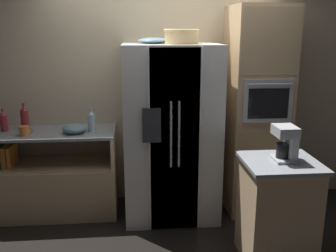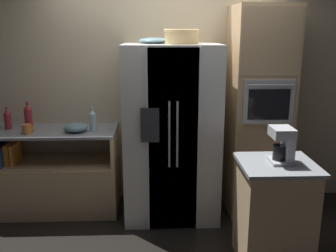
{
  "view_description": "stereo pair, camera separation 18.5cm",
  "coord_description": "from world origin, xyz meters",
  "px_view_note": "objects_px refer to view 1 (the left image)",
  "views": [
    {
      "loc": [
        -0.29,
        -3.76,
        1.96
      ],
      "look_at": [
        0.04,
        -0.07,
        1.01
      ],
      "focal_mm": 40.0,
      "sensor_mm": 36.0,
      "label": 1
    },
    {
      "loc": [
        -0.11,
        -3.77,
        1.96
      ],
      "look_at": [
        0.04,
        -0.07,
        1.01
      ],
      "focal_mm": 40.0,
      "sensor_mm": 36.0,
      "label": 2
    }
  ],
  "objects_px": {
    "wall_oven": "(255,111)",
    "bottle_tall": "(25,118)",
    "wicker_basket": "(181,36)",
    "coffee_maker": "(287,142)",
    "bottle_wide": "(91,121)",
    "mug": "(25,131)",
    "fruit_bowl": "(153,41)",
    "bottle_short": "(4,121)",
    "refrigerator": "(171,132)",
    "mixing_bowl": "(74,128)"
  },
  "relations": [
    {
      "from": "fruit_bowl",
      "to": "bottle_short",
      "type": "distance_m",
      "value": 1.78
    },
    {
      "from": "bottle_tall",
      "to": "mug",
      "type": "relative_size",
      "value": 2.16
    },
    {
      "from": "fruit_bowl",
      "to": "bottle_wide",
      "type": "distance_m",
      "value": 1.05
    },
    {
      "from": "bottle_short",
      "to": "mug",
      "type": "height_order",
      "value": "bottle_short"
    },
    {
      "from": "bottle_wide",
      "to": "wicker_basket",
      "type": "bearing_deg",
      "value": -8.65
    },
    {
      "from": "bottle_short",
      "to": "bottle_wide",
      "type": "height_order",
      "value": "bottle_wide"
    },
    {
      "from": "wall_oven",
      "to": "bottle_tall",
      "type": "xyz_separation_m",
      "value": [
        -2.47,
        0.15,
        -0.05
      ]
    },
    {
      "from": "bottle_tall",
      "to": "bottle_short",
      "type": "bearing_deg",
      "value": -165.54
    },
    {
      "from": "wicker_basket",
      "to": "bottle_wide",
      "type": "xyz_separation_m",
      "value": [
        -0.92,
        0.14,
        -0.87
      ]
    },
    {
      "from": "wall_oven",
      "to": "mug",
      "type": "bearing_deg",
      "value": -177.69
    },
    {
      "from": "bottle_tall",
      "to": "bottle_wide",
      "type": "bearing_deg",
      "value": -12.3
    },
    {
      "from": "fruit_bowl",
      "to": "coffee_maker",
      "type": "distance_m",
      "value": 1.64
    },
    {
      "from": "bottle_short",
      "to": "bottle_wide",
      "type": "distance_m",
      "value": 0.93
    },
    {
      "from": "bottle_tall",
      "to": "coffee_maker",
      "type": "relative_size",
      "value": 0.98
    },
    {
      "from": "refrigerator",
      "to": "bottle_wide",
      "type": "relative_size",
      "value": 7.22
    },
    {
      "from": "bottle_tall",
      "to": "bottle_wide",
      "type": "relative_size",
      "value": 1.13
    },
    {
      "from": "wicker_basket",
      "to": "bottle_tall",
      "type": "bearing_deg",
      "value": 169.73
    },
    {
      "from": "wicker_basket",
      "to": "mug",
      "type": "distance_m",
      "value": 1.83
    },
    {
      "from": "coffee_maker",
      "to": "bottle_short",
      "type": "bearing_deg",
      "value": 156.81
    },
    {
      "from": "bottle_tall",
      "to": "wicker_basket",
      "type": "bearing_deg",
      "value": -10.27
    },
    {
      "from": "wicker_basket",
      "to": "refrigerator",
      "type": "bearing_deg",
      "value": 139.72
    },
    {
      "from": "wall_oven",
      "to": "bottle_wide",
      "type": "xyz_separation_m",
      "value": [
        -1.75,
        -0.01,
        -0.07
      ]
    },
    {
      "from": "refrigerator",
      "to": "fruit_bowl",
      "type": "bearing_deg",
      "value": 162.71
    },
    {
      "from": "fruit_bowl",
      "to": "refrigerator",
      "type": "bearing_deg",
      "value": -17.29
    },
    {
      "from": "fruit_bowl",
      "to": "coffee_maker",
      "type": "relative_size",
      "value": 1.06
    },
    {
      "from": "wicker_basket",
      "to": "bottle_short",
      "type": "bearing_deg",
      "value": 172.44
    },
    {
      "from": "wicker_basket",
      "to": "coffee_maker",
      "type": "height_order",
      "value": "wicker_basket"
    },
    {
      "from": "mug",
      "to": "refrigerator",
      "type": "bearing_deg",
      "value": 1.16
    },
    {
      "from": "bottle_wide",
      "to": "mixing_bowl",
      "type": "distance_m",
      "value": 0.19
    },
    {
      "from": "mug",
      "to": "coffee_maker",
      "type": "distance_m",
      "value": 2.53
    },
    {
      "from": "mixing_bowl",
      "to": "mug",
      "type": "bearing_deg",
      "value": -173.44
    },
    {
      "from": "bottle_short",
      "to": "fruit_bowl",
      "type": "bearing_deg",
      "value": -4.04
    },
    {
      "from": "refrigerator",
      "to": "bottle_tall",
      "type": "xyz_separation_m",
      "value": [
        -1.55,
        0.22,
        0.14
      ]
    },
    {
      "from": "mixing_bowl",
      "to": "refrigerator",
      "type": "bearing_deg",
      "value": -1.46
    },
    {
      "from": "fruit_bowl",
      "to": "bottle_tall",
      "type": "relative_size",
      "value": 1.08
    },
    {
      "from": "mug",
      "to": "mixing_bowl",
      "type": "height_order",
      "value": "mug"
    },
    {
      "from": "coffee_maker",
      "to": "mug",
      "type": "bearing_deg",
      "value": 158.52
    },
    {
      "from": "wall_oven",
      "to": "coffee_maker",
      "type": "xyz_separation_m",
      "value": [
        -0.06,
        -1.02,
        -0.03
      ]
    },
    {
      "from": "fruit_bowl",
      "to": "bottle_short",
      "type": "height_order",
      "value": "fruit_bowl"
    },
    {
      "from": "bottle_tall",
      "to": "bottle_short",
      "type": "relative_size",
      "value": 1.2
    },
    {
      "from": "wall_oven",
      "to": "bottle_short",
      "type": "xyz_separation_m",
      "value": [
        -2.67,
        0.1,
        -0.07
      ]
    },
    {
      "from": "wall_oven",
      "to": "fruit_bowl",
      "type": "distance_m",
      "value": 1.33
    },
    {
      "from": "fruit_bowl",
      "to": "mug",
      "type": "relative_size",
      "value": 2.33
    },
    {
      "from": "wicker_basket",
      "to": "bottle_short",
      "type": "xyz_separation_m",
      "value": [
        -1.84,
        0.24,
        -0.87
      ]
    },
    {
      "from": "bottle_wide",
      "to": "coffee_maker",
      "type": "relative_size",
      "value": 0.87
    },
    {
      "from": "fruit_bowl",
      "to": "bottle_tall",
      "type": "xyz_separation_m",
      "value": [
        -1.37,
        0.16,
        -0.8
      ]
    },
    {
      "from": "wicker_basket",
      "to": "mixing_bowl",
      "type": "height_order",
      "value": "wicker_basket"
    },
    {
      "from": "refrigerator",
      "to": "mixing_bowl",
      "type": "distance_m",
      "value": 1.0
    },
    {
      "from": "fruit_bowl",
      "to": "bottle_tall",
      "type": "distance_m",
      "value": 1.6
    },
    {
      "from": "wall_oven",
      "to": "coffee_maker",
      "type": "distance_m",
      "value": 1.02
    }
  ]
}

